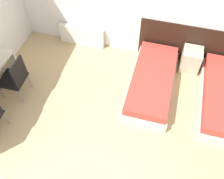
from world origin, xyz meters
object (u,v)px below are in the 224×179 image
at_px(bed_near_window, 152,82).
at_px(chair_near_laptop, 15,77).
at_px(bed_near_door, 223,97).
at_px(nightstand, 191,60).

relative_size(bed_near_window, chair_near_laptop, 2.10).
xyz_separation_m(bed_near_door, chair_near_laptop, (-3.96, -0.84, 0.30)).
distance_m(nightstand, chair_near_laptop, 3.65).
distance_m(bed_near_window, nightstand, 1.06).
xyz_separation_m(bed_near_door, nightstand, (-0.71, 0.78, 0.07)).
bearing_deg(chair_near_laptop, bed_near_door, 9.90).
height_order(bed_near_window, chair_near_laptop, chair_near_laptop).
bearing_deg(bed_near_window, nightstand, 47.98).
bearing_deg(nightstand, chair_near_laptop, -153.53).
bearing_deg(chair_near_laptop, nightstand, 24.41).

